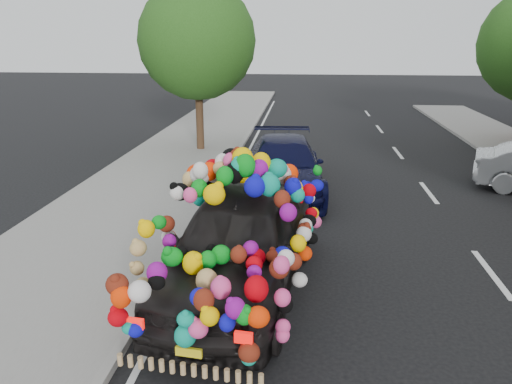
{
  "coord_description": "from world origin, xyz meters",
  "views": [
    {
      "loc": [
        0.1,
        -8.7,
        4.18
      ],
      "look_at": [
        -0.86,
        1.01,
        1.13
      ],
      "focal_mm": 35.0,
      "sensor_mm": 36.0,
      "label": 1
    }
  ],
  "objects": [
    {
      "name": "navy_sedan",
      "position": [
        -0.45,
        4.67,
        0.74
      ],
      "size": [
        2.45,
        5.25,
        1.48
      ],
      "primitive_type": "imported",
      "rotation": [
        0.0,
        0.0,
        0.08
      ],
      "color": "black",
      "rests_on": "ground"
    },
    {
      "name": "lane_markings",
      "position": [
        3.6,
        0.0,
        0.01
      ],
      "size": [
        6.0,
        50.0,
        0.01
      ],
      "primitive_type": null,
      "color": "silver",
      "rests_on": "ground"
    },
    {
      "name": "kerb",
      "position": [
        -2.35,
        0.0,
        0.07
      ],
      "size": [
        0.15,
        60.0,
        0.13
      ],
      "primitive_type": "cube",
      "color": "gray",
      "rests_on": "ground"
    },
    {
      "name": "ground",
      "position": [
        0.0,
        0.0,
        0.0
      ],
      "size": [
        100.0,
        100.0,
        0.0
      ],
      "primitive_type": "plane",
      "color": "black",
      "rests_on": "ground"
    },
    {
      "name": "sidewalk",
      "position": [
        -4.3,
        0.0,
        0.06
      ],
      "size": [
        4.0,
        60.0,
        0.12
      ],
      "primitive_type": "cube",
      "color": "gray",
      "rests_on": "ground"
    },
    {
      "name": "plush_art_car",
      "position": [
        -0.93,
        -1.02,
        1.23
      ],
      "size": [
        3.0,
        5.5,
        2.37
      ],
      "rotation": [
        0.0,
        0.0,
        -0.12
      ],
      "color": "black",
      "rests_on": "ground"
    },
    {
      "name": "tree_near_sidewalk",
      "position": [
        -3.8,
        9.5,
        4.02
      ],
      "size": [
        4.2,
        4.2,
        6.13
      ],
      "color": "#332114",
      "rests_on": "ground"
    }
  ]
}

